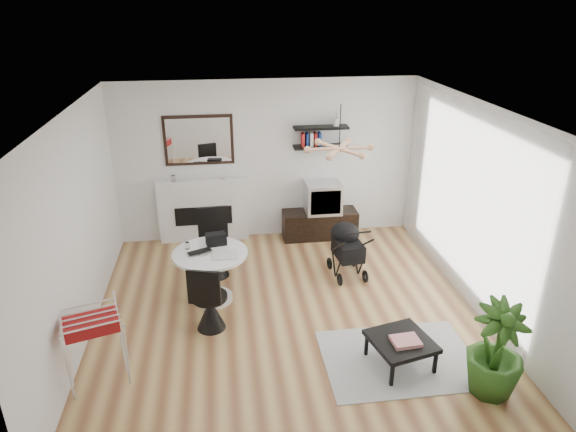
{
  "coord_description": "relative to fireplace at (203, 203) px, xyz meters",
  "views": [
    {
      "loc": [
        -0.77,
        -5.73,
        3.89
      ],
      "look_at": [
        0.07,
        0.4,
        1.23
      ],
      "focal_mm": 32.0,
      "sensor_mm": 36.0,
      "label": 1
    }
  ],
  "objects": [
    {
      "name": "floor",
      "position": [
        1.1,
        -2.42,
        -0.69
      ],
      "size": [
        5.0,
        5.0,
        0.0
      ],
      "primitive_type": "plane",
      "color": "brown",
      "rests_on": "ground"
    },
    {
      "name": "ceiling",
      "position": [
        1.1,
        -2.42,
        2.01
      ],
      "size": [
        5.0,
        5.0,
        0.0
      ],
      "primitive_type": "plane",
      "color": "white",
      "rests_on": "wall_back"
    },
    {
      "name": "wall_back",
      "position": [
        1.1,
        0.08,
        0.66
      ],
      "size": [
        5.0,
        0.0,
        5.0
      ],
      "primitive_type": "plane",
      "rotation": [
        1.57,
        0.0,
        0.0
      ],
      "color": "white",
      "rests_on": "floor"
    },
    {
      "name": "wall_left",
      "position": [
        -1.4,
        -2.42,
        0.66
      ],
      "size": [
        0.0,
        5.0,
        5.0
      ],
      "primitive_type": "plane",
      "rotation": [
        1.57,
        0.0,
        1.57
      ],
      "color": "white",
      "rests_on": "floor"
    },
    {
      "name": "wall_right",
      "position": [
        3.6,
        -2.42,
        0.66
      ],
      "size": [
        0.0,
        5.0,
        5.0
      ],
      "primitive_type": "plane",
      "rotation": [
        1.57,
        0.0,
        -1.57
      ],
      "color": "white",
      "rests_on": "floor"
    },
    {
      "name": "sheer_curtain",
      "position": [
        3.5,
        -2.22,
        0.66
      ],
      "size": [
        0.04,
        3.6,
        2.6
      ],
      "primitive_type": "cube",
      "color": "white",
      "rests_on": "wall_right"
    },
    {
      "name": "fireplace",
      "position": [
        0.0,
        0.0,
        0.0
      ],
      "size": [
        1.5,
        0.17,
        2.16
      ],
      "color": "white",
      "rests_on": "floor"
    },
    {
      "name": "shelf_lower",
      "position": [
        1.99,
        -0.05,
        0.91
      ],
      "size": [
        0.9,
        0.25,
        0.04
      ],
      "primitive_type": "cube",
      "color": "black",
      "rests_on": "wall_back"
    },
    {
      "name": "shelf_upper",
      "position": [
        1.99,
        -0.05,
        1.23
      ],
      "size": [
        0.9,
        0.25,
        0.04
      ],
      "primitive_type": "cube",
      "color": "black",
      "rests_on": "wall_back"
    },
    {
      "name": "pendant_lamp",
      "position": [
        1.8,
        -2.12,
        1.46
      ],
      "size": [
        0.9,
        0.9,
        0.1
      ],
      "primitive_type": null,
      "color": "tan",
      "rests_on": "ceiling"
    },
    {
      "name": "tv_console",
      "position": [
        1.99,
        -0.16,
        -0.45
      ],
      "size": [
        1.28,
        0.45,
        0.48
      ],
      "primitive_type": "cube",
      "color": "black",
      "rests_on": "floor"
    },
    {
      "name": "crt_tv",
      "position": [
        2.03,
        -0.16,
        0.05
      ],
      "size": [
        0.6,
        0.52,
        0.52
      ],
      "color": "silver",
      "rests_on": "tv_console"
    },
    {
      "name": "dining_table",
      "position": [
        0.13,
        -1.96,
        -0.2
      ],
      "size": [
        1.01,
        1.01,
        0.74
      ],
      "color": "white",
      "rests_on": "floor"
    },
    {
      "name": "laptop",
      "position": [
        0.01,
        -2.0,
        0.07
      ],
      "size": [
        0.38,
        0.32,
        0.03
      ],
      "primitive_type": "imported",
      "rotation": [
        0.0,
        0.0,
        0.43
      ],
      "color": "black",
      "rests_on": "dining_table"
    },
    {
      "name": "black_bag",
      "position": [
        0.21,
        -1.73,
        0.14
      ],
      "size": [
        0.3,
        0.21,
        0.16
      ],
      "primitive_type": "cube",
      "rotation": [
        0.0,
        0.0,
        0.19
      ],
      "color": "black",
      "rests_on": "dining_table"
    },
    {
      "name": "newspaper",
      "position": [
        0.32,
        -2.08,
        0.06
      ],
      "size": [
        0.35,
        0.29,
        0.01
      ],
      "primitive_type": "cube",
      "rotation": [
        0.0,
        0.0,
        0.05
      ],
      "color": "white",
      "rests_on": "dining_table"
    },
    {
      "name": "drinking_glass",
      "position": [
        -0.18,
        -1.81,
        0.1
      ],
      "size": [
        0.06,
        0.06,
        0.1
      ],
      "primitive_type": "cylinder",
      "color": "white",
      "rests_on": "dining_table"
    },
    {
      "name": "chair_far",
      "position": [
        0.17,
        -1.26,
        -0.36
      ],
      "size": [
        0.49,
        0.5,
        1.03
      ],
      "rotation": [
        0.0,
        0.0,
        0.05
      ],
      "color": "black",
      "rests_on": "floor"
    },
    {
      "name": "chair_near",
      "position": [
        0.1,
        -2.64,
        -0.39
      ],
      "size": [
        0.47,
        0.49,
        0.93
      ],
      "rotation": [
        0.0,
        0.0,
        2.87
      ],
      "color": "black",
      "rests_on": "floor"
    },
    {
      "name": "drying_rack",
      "position": [
        -1.08,
        -3.51,
        -0.21
      ],
      "size": [
        0.75,
        0.72,
        0.91
      ],
      "rotation": [
        0.0,
        0.0,
        0.3
      ],
      "color": "white",
      "rests_on": "floor"
    },
    {
      "name": "stroller",
      "position": [
        2.14,
        -1.48,
        -0.31
      ],
      "size": [
        0.5,
        0.75,
        0.88
      ],
      "rotation": [
        0.0,
        0.0,
        0.09
      ],
      "color": "black",
      "rests_on": "floor"
    },
    {
      "name": "rug",
      "position": [
        2.27,
        -3.54,
        -0.68
      ],
      "size": [
        1.76,
        1.27,
        0.01
      ],
      "primitive_type": "cube",
      "color": "#AFAFAF",
      "rests_on": "floor"
    },
    {
      "name": "coffee_table",
      "position": [
        2.24,
        -3.63,
        -0.38
      ],
      "size": [
        0.78,
        0.78,
        0.33
      ],
      "rotation": [
        0.0,
        0.0,
        0.23
      ],
      "color": "black",
      "rests_on": "rug"
    },
    {
      "name": "magazines",
      "position": [
        2.26,
        -3.7,
        -0.32
      ],
      "size": [
        0.32,
        0.26,
        0.04
      ],
      "primitive_type": "cube",
      "rotation": [
        0.0,
        0.0,
        0.07
      ],
      "color": "#D9363B",
      "rests_on": "coffee_table"
    },
    {
      "name": "potted_plant",
      "position": [
        3.04,
        -4.17,
        -0.15
      ],
      "size": [
        0.64,
        0.64,
        1.07
      ],
      "primitive_type": "imported",
      "rotation": [
        0.0,
        0.0,
        0.08
      ],
      "color": "#2A5719",
      "rests_on": "floor"
    }
  ]
}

